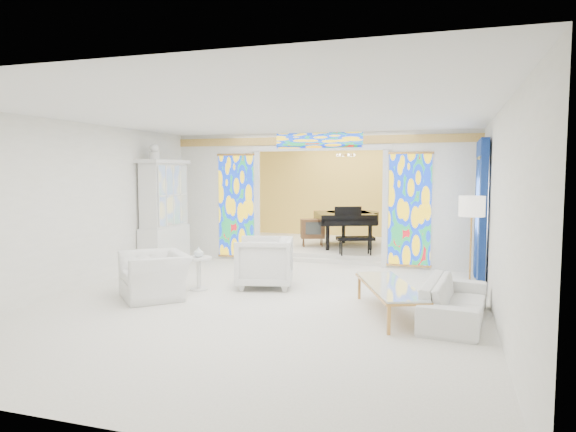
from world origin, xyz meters
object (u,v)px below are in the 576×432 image
(armchair_right, at_px, (264,262))
(sofa, at_px, (455,300))
(armchair_left, at_px, (155,275))
(grand_piano, at_px, (348,218))
(china_cabinet, at_px, (164,214))
(coffee_table, at_px, (389,287))
(tv_console, at_px, (313,229))

(armchair_right, xyz_separation_m, sofa, (3.33, -1.20, -0.17))
(armchair_left, height_order, grand_piano, grand_piano)
(sofa, distance_m, grand_piano, 6.29)
(china_cabinet, distance_m, coffee_table, 5.83)
(china_cabinet, relative_size, armchair_left, 2.35)
(tv_console, bearing_deg, china_cabinet, -153.93)
(armchair_right, relative_size, coffee_table, 0.48)
(armchair_left, xyz_separation_m, armchair_right, (1.49, 1.31, 0.08))
(tv_console, bearing_deg, coffee_table, -84.01)
(sofa, xyz_separation_m, coffee_table, (-0.92, 0.03, 0.12))
(china_cabinet, relative_size, tv_console, 3.81)
(sofa, relative_size, grand_piano, 0.67)
(sofa, xyz_separation_m, tv_console, (-3.48, 5.26, 0.35))
(coffee_table, relative_size, grand_piano, 0.70)
(tv_console, bearing_deg, grand_piano, 5.85)
(grand_piano, bearing_deg, armchair_right, -120.80)
(grand_piano, height_order, tv_console, grand_piano)
(coffee_table, distance_m, tv_console, 5.83)
(china_cabinet, relative_size, grand_piano, 0.91)
(armchair_right, distance_m, sofa, 3.54)
(coffee_table, bearing_deg, armchair_left, -177.87)
(armchair_right, height_order, coffee_table, armchair_right)
(sofa, relative_size, coffee_table, 0.95)
(china_cabinet, bearing_deg, tv_console, 46.18)
(armchair_right, xyz_separation_m, grand_piano, (0.70, 4.48, 0.44))
(armchair_left, xyz_separation_m, coffee_table, (3.90, 0.15, 0.04))
(armchair_left, height_order, tv_console, tv_console)
(china_cabinet, xyz_separation_m, armchair_left, (1.35, -2.58, -0.79))
(grand_piano, bearing_deg, armchair_left, -132.60)
(china_cabinet, xyz_separation_m, coffee_table, (5.24, -2.43, -0.76))
(armchair_right, bearing_deg, china_cabinet, -128.31)
(coffee_table, bearing_deg, armchair_right, 154.23)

